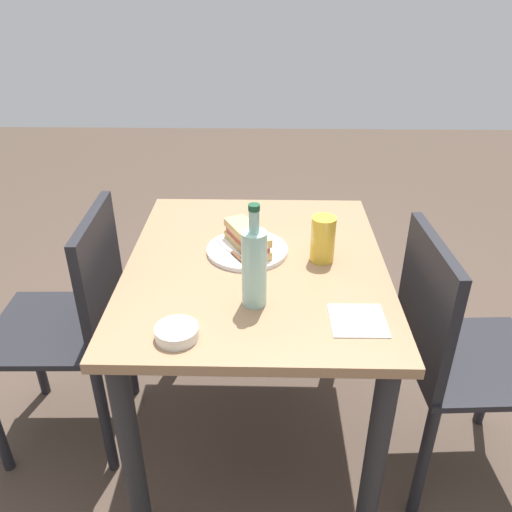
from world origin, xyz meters
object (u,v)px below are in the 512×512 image
baguette_sandwich_near (247,238)px  olive_bowl (177,332)px  chair_far (77,318)px  knife_near (232,253)px  chair_near (450,350)px  water_bottle (256,266)px  beer_glass (323,239)px  dining_table (256,297)px  plate_near (247,250)px

baguette_sandwich_near → olive_bowl: (-0.43, 0.15, -0.03)m
chair_far → knife_near: (0.02, -0.51, 0.24)m
chair_near → water_bottle: water_bottle is taller
water_bottle → beer_glass: size_ratio=2.02×
olive_bowl → chair_near: bearing=-73.2°
water_bottle → chair_near: bearing=-82.0°
chair_far → beer_glass: bearing=-88.9°
chair_near → baguette_sandwich_near: chair_near is taller
chair_far → baguette_sandwich_near: (0.06, -0.56, 0.27)m
chair_far → chair_near: size_ratio=1.00×
dining_table → knife_near: bearing=72.8°
baguette_sandwich_near → olive_bowl: size_ratio=1.99×
chair_near → water_bottle: size_ratio=3.04×
chair_far → water_bottle: bearing=-110.4°
dining_table → beer_glass: size_ratio=6.64×
beer_glass → chair_near: bearing=-111.7°
chair_near → olive_bowl: bearing=106.8°
plate_near → knife_near: size_ratio=1.59×
beer_glass → baguette_sandwich_near: bearing=79.8°
chair_far → plate_near: (0.06, -0.56, 0.23)m
chair_far → chair_near: 1.18m
chair_far → plate_near: size_ratio=3.44×
baguette_sandwich_near → knife_near: (-0.04, 0.04, -0.03)m
chair_near → dining_table: bearing=76.9°
olive_bowl → dining_table: bearing=-26.4°
chair_far → water_bottle: size_ratio=3.04×
chair_near → olive_bowl: size_ratio=8.16×
knife_near → water_bottle: size_ratio=0.56×
knife_near → olive_bowl: olive_bowl is taller
beer_glass → plate_near: bearing=79.8°
knife_near → olive_bowl: bearing=164.3°
olive_bowl → beer_glass: bearing=-44.8°
baguette_sandwich_near → water_bottle: size_ratio=0.74×
chair_near → plate_near: 0.68m
chair_far → water_bottle: water_bottle is taller
knife_near → water_bottle: bearing=-162.1°
beer_glass → water_bottle: bearing=140.3°
plate_near → knife_near: knife_near is taller
plate_near → olive_bowl: (-0.43, 0.15, 0.01)m
water_bottle → dining_table: bearing=1.2°
chair_near → water_bottle: 0.68m
baguette_sandwich_near → olive_bowl: 0.46m
baguette_sandwich_near → beer_glass: 0.23m
dining_table → knife_near: size_ratio=5.89×
chair_near → knife_near: size_ratio=5.46×
dining_table → baguette_sandwich_near: (0.06, 0.03, 0.18)m
water_bottle → beer_glass: 0.31m
chair_far → chair_near: same height
chair_near → baguette_sandwich_near: (0.20, 0.62, 0.27)m
dining_table → olive_bowl: bearing=153.6°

